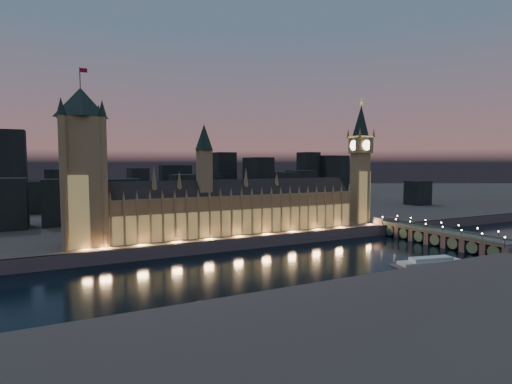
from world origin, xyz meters
name	(u,v)px	position (x,y,z in m)	size (l,w,h in m)	color
ground_plane	(289,261)	(0.00, 0.00, 0.00)	(2000.00, 2000.00, 0.00)	black
north_bank	(137,194)	(0.00, 520.00, 4.00)	(2000.00, 960.00, 8.00)	#48352F
embankment_wall	(258,242)	(0.00, 41.00, 4.00)	(2000.00, 2.50, 8.00)	#59464E
palace_of_westminster	(230,208)	(-12.74, 61.75, 26.37)	(202.00, 21.72, 78.00)	#957F4B
victoria_tower	(83,159)	(-110.00, 61.91, 61.55)	(31.68, 31.68, 108.50)	#957F4B
elizabeth_tower	(361,153)	(108.00, 61.92, 67.18)	(18.00, 18.00, 106.22)	#957F4B
westminster_bridge	(434,236)	(121.52, -3.46, 5.99)	(17.33, 113.00, 15.90)	#59464E
river_boat	(431,262)	(69.20, -44.83, 1.56)	(49.23, 20.90, 4.50)	#59464E
city_backdrop	(211,186)	(40.44, 247.97, 31.06)	(463.47, 215.63, 86.56)	black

